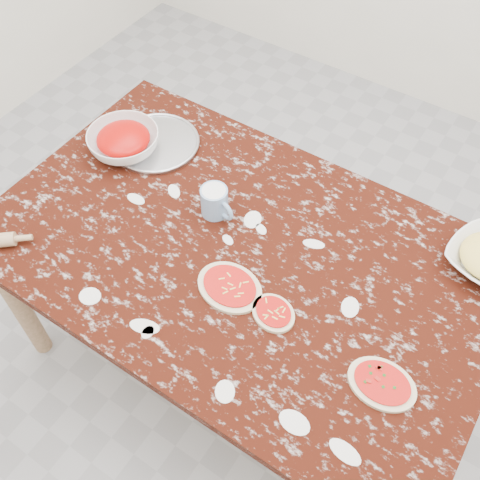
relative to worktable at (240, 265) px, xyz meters
name	(u,v)px	position (x,y,z in m)	size (l,w,h in m)	color
ground	(240,356)	(0.00, 0.00, -0.67)	(4.00, 4.00, 0.00)	gray
worktable	(240,265)	(0.00, 0.00, 0.00)	(1.60, 1.00, 0.75)	black
pizza_tray	(156,144)	(-0.52, 0.23, 0.09)	(0.31, 0.31, 0.01)	#B2B2B7
sauce_bowl	(124,142)	(-0.59, 0.15, 0.12)	(0.25, 0.25, 0.08)	white
flour_mug	(215,202)	(-0.15, 0.08, 0.14)	(0.13, 0.09, 0.10)	#7599C2
pizza_left	(230,287)	(0.05, -0.14, 0.09)	(0.22, 0.18, 0.02)	beige
pizza_mid	(273,313)	(0.21, -0.14, 0.09)	(0.16, 0.15, 0.02)	beige
pizza_right	(382,384)	(0.56, -0.16, 0.09)	(0.19, 0.15, 0.02)	beige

